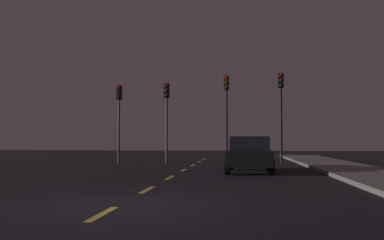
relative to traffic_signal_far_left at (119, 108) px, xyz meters
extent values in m
plane|color=black|center=(4.88, -9.18, -3.38)|extent=(80.00, 80.00, 0.00)
cube|color=gray|center=(12.38, -9.18, -3.31)|extent=(3.00, 40.00, 0.15)
cube|color=#EACC4C|center=(4.88, -17.38, -3.38)|extent=(0.16, 1.60, 0.01)
cube|color=#EACC4C|center=(4.88, -13.58, -3.38)|extent=(0.16, 1.60, 0.01)
cube|color=#EACC4C|center=(4.88, -9.78, -3.38)|extent=(0.16, 1.60, 0.01)
cube|color=#EACC4C|center=(4.88, -5.98, -3.38)|extent=(0.16, 1.60, 0.01)
cube|color=#EACC4C|center=(4.88, -2.18, -3.38)|extent=(0.16, 1.60, 0.01)
cube|color=#EACC4C|center=(4.88, 1.62, -3.38)|extent=(0.16, 1.60, 0.01)
cube|color=#EACC4C|center=(4.88, 5.42, -3.38)|extent=(0.16, 1.60, 0.01)
cylinder|color=#4C4C51|center=(0.00, 0.02, -0.97)|extent=(0.14, 0.14, 4.82)
cube|color=black|center=(0.00, 0.02, 0.99)|extent=(0.32, 0.24, 0.90)
sphere|color=red|center=(0.00, -0.14, 1.29)|extent=(0.20, 0.20, 0.20)
sphere|color=#3F2D0C|center=(0.00, -0.14, 0.99)|extent=(0.20, 0.20, 0.20)
sphere|color=#0C3319|center=(0.00, -0.14, 0.69)|extent=(0.20, 0.20, 0.20)
cylinder|color=#4C4C51|center=(3.02, 0.02, -0.93)|extent=(0.14, 0.14, 4.90)
cube|color=black|center=(3.02, 0.02, 1.06)|extent=(0.32, 0.24, 0.90)
sphere|color=red|center=(3.02, -0.14, 1.36)|extent=(0.20, 0.20, 0.20)
sphere|color=#3F2D0C|center=(3.02, -0.14, 1.06)|extent=(0.20, 0.20, 0.20)
sphere|color=#0C3319|center=(3.02, -0.14, 0.76)|extent=(0.20, 0.20, 0.20)
cylinder|color=black|center=(6.70, 0.02, -0.72)|extent=(0.14, 0.14, 5.32)
cube|color=#382D0C|center=(6.70, 0.02, 1.49)|extent=(0.32, 0.24, 0.90)
sphere|color=red|center=(6.70, -0.14, 1.79)|extent=(0.20, 0.20, 0.20)
sphere|color=#3F2D0C|center=(6.70, -0.14, 1.49)|extent=(0.20, 0.20, 0.20)
sphere|color=#0C3319|center=(6.70, -0.14, 1.19)|extent=(0.20, 0.20, 0.20)
cylinder|color=black|center=(9.94, 0.02, -0.68)|extent=(0.14, 0.14, 5.41)
cube|color=black|center=(9.94, 0.02, 1.58)|extent=(0.32, 0.24, 0.90)
sphere|color=red|center=(9.94, -0.14, 1.88)|extent=(0.20, 0.20, 0.20)
sphere|color=#3F2D0C|center=(9.94, -0.14, 1.58)|extent=(0.20, 0.20, 0.20)
sphere|color=#0C3319|center=(9.94, -0.14, 1.28)|extent=(0.20, 0.20, 0.20)
cube|color=black|center=(7.91, -6.73, -2.74)|extent=(2.02, 4.29, 0.64)
cube|color=black|center=(7.90, -6.94, -2.13)|extent=(1.71, 1.96, 0.58)
cylinder|color=black|center=(7.09, -5.13, -3.06)|extent=(0.24, 0.65, 0.64)
cylinder|color=black|center=(8.84, -5.20, -3.06)|extent=(0.24, 0.65, 0.64)
cylinder|color=black|center=(6.98, -8.25, -3.06)|extent=(0.24, 0.65, 0.64)
cylinder|color=black|center=(8.72, -8.32, -3.06)|extent=(0.24, 0.65, 0.64)
camera|label=1|loc=(7.43, -24.92, -2.00)|focal=38.55mm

